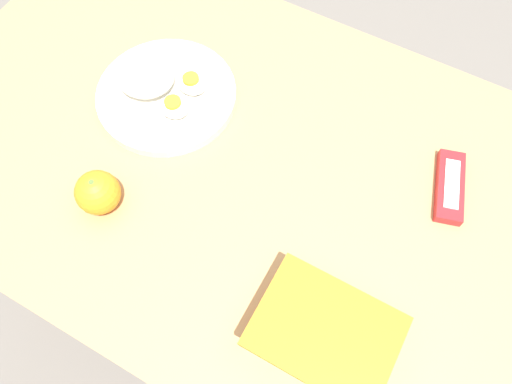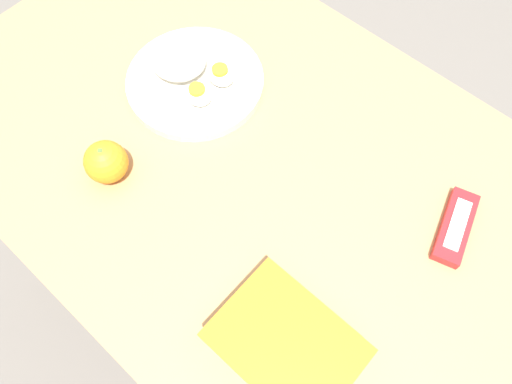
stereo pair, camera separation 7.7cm
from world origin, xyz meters
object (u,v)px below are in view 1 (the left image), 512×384
(food_container, at_px, (323,336))
(orange_fruit, at_px, (98,193))
(rice_plate, at_px, (162,90))
(candy_bar, at_px, (450,186))

(food_container, bearing_deg, orange_fruit, -3.83)
(orange_fruit, bearing_deg, food_container, 176.17)
(food_container, height_order, rice_plate, food_container)
(orange_fruit, height_order, rice_plate, orange_fruit)
(orange_fruit, distance_m, candy_bar, 0.55)
(candy_bar, bearing_deg, orange_fruit, 31.40)
(food_container, bearing_deg, rice_plate, -29.95)
(food_container, relative_size, candy_bar, 1.38)
(orange_fruit, relative_size, candy_bar, 0.53)
(food_container, bearing_deg, candy_bar, -103.71)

